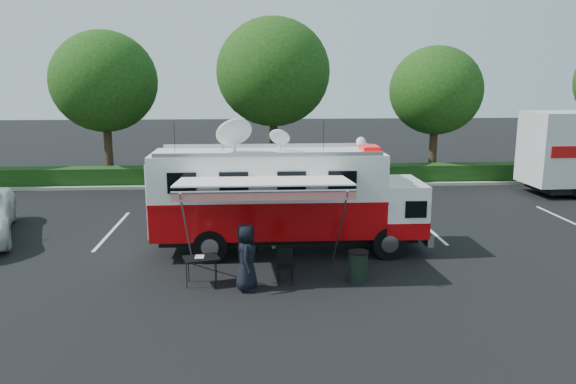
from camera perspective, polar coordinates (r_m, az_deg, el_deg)
The scene contains 9 objects.
ground_plane at distance 18.82m, azimuth 0.10°, elevation -5.98°, with size 120.00×120.00×0.00m, color black.
back_border at distance 30.90m, azimuth 0.67°, elevation 10.35°, with size 60.00×6.14×8.87m.
stall_lines at distance 21.67m, azimuth -1.74°, elevation -3.60°, with size 24.12×5.50×0.01m.
command_truck at distance 18.35m, azimuth -0.14°, elevation -0.54°, with size 8.89×2.45×4.27m.
awning at distance 15.64m, azimuth -2.49°, elevation 0.76°, with size 4.85×2.52×2.93m.
person at distance 15.57m, azimuth -4.21°, elevation -9.86°, with size 0.90×0.59×1.85m, color black.
folding_table at distance 15.80m, azimuth -8.81°, elevation -6.73°, with size 1.09×0.90×0.80m.
folding_chair at distance 15.87m, azimuth -0.29°, elevation -7.18°, with size 0.59×0.62×0.98m.
trash_bin at distance 16.11m, azimuth 7.13°, elevation -7.49°, with size 0.59×0.59×0.88m.
Camera 1 is at (-1.17, -17.90, 5.69)m, focal length 35.00 mm.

